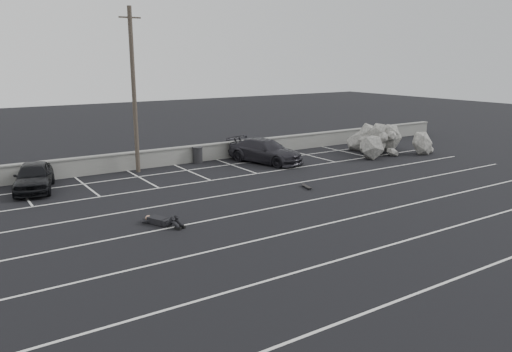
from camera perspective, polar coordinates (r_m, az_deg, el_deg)
ground at (r=19.37m, az=4.95°, el=-6.22°), size 120.00×120.00×0.00m
seawall at (r=31.06m, az=-11.18°, el=2.08°), size 50.00×0.45×1.06m
stall_lines at (r=22.78m, az=-2.08°, el=-3.16°), size 36.00×20.05×0.01m
car_left at (r=27.20m, az=-24.05°, el=-0.05°), size 2.75×4.52×1.44m
car_right at (r=31.60m, az=1.08°, el=2.88°), size 3.60×5.52×1.49m
utility_pole at (r=29.25m, az=-13.79°, el=9.44°), size 1.23×0.25×9.24m
trash_bin at (r=31.73m, az=-6.68°, el=2.42°), size 0.77×0.77×1.02m
riprap_pile at (r=36.24m, az=13.93°, el=3.70°), size 6.07×5.14×1.68m
person at (r=20.39m, az=-11.19°, el=-4.68°), size 2.84×3.23×0.50m
skateboard at (r=25.59m, az=5.81°, el=-1.21°), size 0.39×0.83×0.10m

